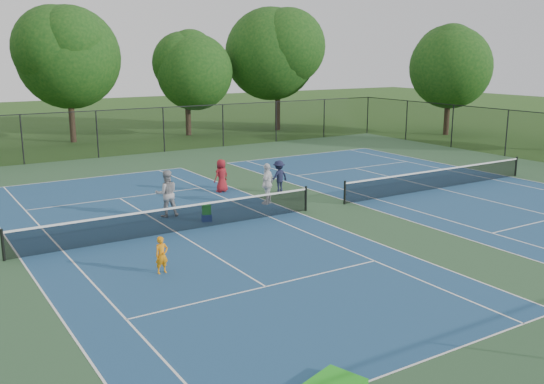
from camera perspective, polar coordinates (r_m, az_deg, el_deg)
ground at (r=26.34m, az=5.05°, el=-1.47°), size 140.00×140.00×0.00m
court_pad at (r=26.34m, az=5.05°, el=-1.46°), size 36.00×36.00×0.01m
tennis_court_left at (r=22.90m, az=-9.06°, el=-3.54°), size 12.00×23.83×1.07m
tennis_court_right at (r=30.97m, az=15.42°, el=0.48°), size 12.00×23.83×1.07m
perimeter_fence at (r=25.99m, az=5.12°, el=1.96°), size 36.08×36.08×3.02m
tree_back_b at (r=47.67m, az=-18.73°, el=12.35°), size 7.60×7.60×10.03m
tree_back_c at (r=49.70m, az=-8.04°, el=11.60°), size 6.00×6.00×8.40m
tree_back_d at (r=52.65m, az=0.54°, el=13.25°), size 7.80×7.80×10.37m
tree_side_e at (r=51.56m, az=16.43°, el=11.62°), size 6.60×6.60×8.87m
child_player at (r=18.68m, az=-10.35°, el=-5.86°), size 0.45×0.31×1.16m
instructor at (r=24.98m, az=-9.89°, el=-0.14°), size 1.06×0.90×1.93m
bystander_a at (r=26.67m, az=-0.43°, el=0.79°), size 1.13×0.99×1.83m
bystander_b at (r=28.93m, az=0.66°, el=1.46°), size 1.08×0.73×1.55m
bystander_c at (r=29.13m, az=-4.77°, el=1.54°), size 0.88×0.68×1.59m
ball_crate at (r=24.21m, az=-6.17°, el=-2.43°), size 0.45×0.37×0.29m
ball_hopper at (r=24.12m, az=-6.19°, el=-1.65°), size 0.40×0.35×0.39m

